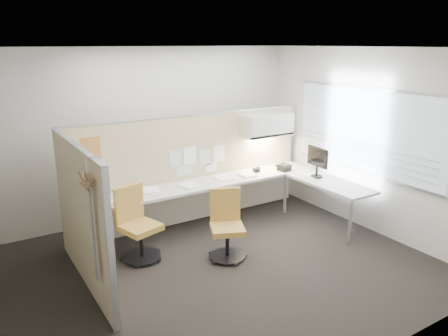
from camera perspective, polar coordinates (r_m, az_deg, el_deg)
floor at (r=5.89m, az=-1.43°, el=-12.97°), size 5.50×4.50×0.01m
ceiling at (r=5.15m, az=-1.66°, el=15.50°), size 5.50×4.50×0.01m
wall_back at (r=7.33m, az=-10.52°, el=4.34°), size 5.50×0.02×2.80m
wall_front at (r=3.71m, az=16.58°, el=-7.77°), size 5.50×0.02×2.80m
wall_right at (r=7.11m, az=17.96°, el=3.47°), size 0.02×4.50×2.80m
window_pane at (r=7.06m, az=17.93°, el=4.63°), size 0.01×2.80×1.30m
partition_back at (r=7.10m, az=-4.23°, el=-0.17°), size 4.10×0.06×1.75m
partition_left at (r=5.44m, az=-18.10°, el=-6.12°), size 0.06×2.20×1.75m
desk at (r=6.97m, az=0.41°, el=-2.79°), size 4.00×2.07×0.73m
overhead_bin at (r=7.50m, az=5.63°, el=5.65°), size 0.90×0.36×0.38m
task_light_strip at (r=7.54m, az=5.59°, el=4.07°), size 0.60×0.06×0.02m
pinned_papers at (r=7.07m, az=-3.56°, el=1.09°), size 1.01×0.00×0.47m
poster at (r=6.37m, az=-17.01°, el=2.34°), size 0.28×0.00×0.35m
chair_left at (r=6.07m, az=-11.31°, el=-7.44°), size 0.58×0.59×1.00m
chair_right at (r=6.00m, az=0.35°, el=-7.68°), size 0.58×0.59×0.94m
monitor at (r=7.24m, az=12.10°, el=1.01°), size 0.20×0.48×0.50m
phone at (r=7.59m, az=7.84°, el=0.05°), size 0.25×0.24×0.12m
stapler at (r=7.56m, az=4.25°, el=-0.12°), size 0.14×0.05×0.05m
tape_dispenser at (r=7.44m, az=4.30°, el=-0.33°), size 0.10×0.07×0.06m
coat_hook at (r=4.56m, az=-17.35°, el=-3.03°), size 0.18×0.44×1.33m
paper_stack_0 at (r=6.24m, az=-15.52°, el=-4.32°), size 0.23×0.30×0.03m
paper_stack_1 at (r=6.61m, az=-9.53°, el=-2.84°), size 0.29×0.34×0.02m
paper_stack_2 at (r=6.69m, az=-4.58°, el=-2.35°), size 0.28×0.34×0.04m
paper_stack_3 at (r=7.09m, az=-0.13°, el=-1.30°), size 0.25×0.31×0.02m
paper_stack_4 at (r=7.26m, az=2.99°, el=-0.88°), size 0.24×0.30×0.03m
paper_stack_5 at (r=7.37m, az=11.32°, el=-0.94°), size 0.26×0.32×0.02m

